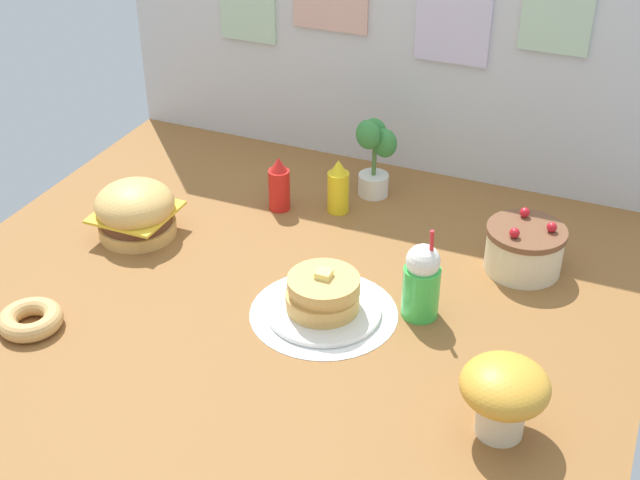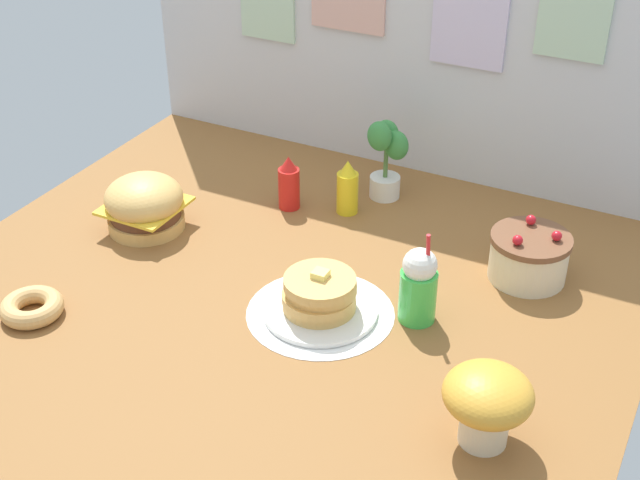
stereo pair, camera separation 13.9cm
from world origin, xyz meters
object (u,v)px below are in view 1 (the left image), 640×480
(layer_cake, at_px, (524,249))
(mushroom_stool, at_px, (504,392))
(ketchup_bottle, at_px, (279,185))
(mustard_bottle, at_px, (338,188))
(pancake_stack, at_px, (323,297))
(cream_soda_cup, at_px, (422,281))
(donut_pink_glaze, at_px, (30,319))
(potted_plant, at_px, (375,154))
(burger, at_px, (135,211))

(layer_cake, bearing_deg, mushroom_stool, -82.32)
(ketchup_bottle, distance_m, mustard_bottle, 0.18)
(layer_cake, bearing_deg, pancake_stack, -136.54)
(pancake_stack, bearing_deg, ketchup_bottle, 126.93)
(cream_soda_cup, relative_size, donut_pink_glaze, 1.61)
(potted_plant, bearing_deg, ketchup_bottle, -139.97)
(mustard_bottle, bearing_deg, potted_plant, 65.58)
(pancake_stack, distance_m, mushroom_stool, 0.58)
(layer_cake, relative_size, cream_soda_cup, 0.83)
(cream_soda_cup, bearing_deg, ketchup_bottle, 148.11)
(donut_pink_glaze, height_order, potted_plant, potted_plant)
(donut_pink_glaze, bearing_deg, mustard_bottle, 59.82)
(burger, distance_m, ketchup_bottle, 0.45)
(burger, xyz_separation_m, pancake_stack, (0.67, -0.15, -0.03))
(pancake_stack, height_order, layer_cake, layer_cake)
(ketchup_bottle, xyz_separation_m, cream_soda_cup, (0.58, -0.36, 0.02))
(cream_soda_cup, distance_m, mushroom_stool, 0.45)
(ketchup_bottle, xyz_separation_m, mushroom_stool, (0.87, -0.70, 0.03))
(potted_plant, bearing_deg, pancake_stack, -81.34)
(burger, height_order, layer_cake, burger)
(ketchup_bottle, xyz_separation_m, donut_pink_glaze, (-0.33, -0.81, -0.06))
(ketchup_bottle, bearing_deg, mushroom_stool, -38.95)
(burger, relative_size, mustard_bottle, 1.33)
(mustard_bottle, bearing_deg, cream_soda_cup, -46.10)
(cream_soda_cup, distance_m, potted_plant, 0.65)
(mushroom_stool, bearing_deg, mustard_bottle, 132.36)
(burger, bearing_deg, potted_plant, 41.91)
(pancake_stack, bearing_deg, potted_plant, 98.66)
(donut_pink_glaze, height_order, mushroom_stool, mushroom_stool)
(burger, bearing_deg, mustard_bottle, 35.98)
(donut_pink_glaze, xyz_separation_m, mushroom_stool, (1.19, 0.10, 0.09))
(donut_pink_glaze, bearing_deg, burger, 90.16)
(ketchup_bottle, relative_size, cream_soda_cup, 0.67)
(pancake_stack, xyz_separation_m, layer_cake, (0.44, 0.41, 0.02))
(layer_cake, height_order, donut_pink_glaze, layer_cake)
(layer_cake, distance_m, donut_pink_glaze, 1.34)
(mustard_bottle, distance_m, mushroom_stool, 1.03)
(pancake_stack, xyz_separation_m, cream_soda_cup, (0.23, 0.10, 0.05))
(cream_soda_cup, height_order, potted_plant, potted_plant)
(cream_soda_cup, xyz_separation_m, mushroom_stool, (0.29, -0.34, 0.01))
(mustard_bottle, height_order, potted_plant, potted_plant)
(layer_cake, relative_size, mushroom_stool, 1.13)
(pancake_stack, distance_m, mustard_bottle, 0.54)
(mustard_bottle, xyz_separation_m, cream_soda_cup, (0.40, -0.42, 0.02))
(layer_cake, xyz_separation_m, mushroom_stool, (0.09, -0.66, 0.05))
(ketchup_bottle, bearing_deg, burger, -136.78)
(ketchup_bottle, height_order, donut_pink_glaze, ketchup_bottle)
(ketchup_bottle, distance_m, cream_soda_cup, 0.68)
(layer_cake, xyz_separation_m, ketchup_bottle, (-0.78, 0.04, 0.01))
(pancake_stack, bearing_deg, layer_cake, 43.46)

